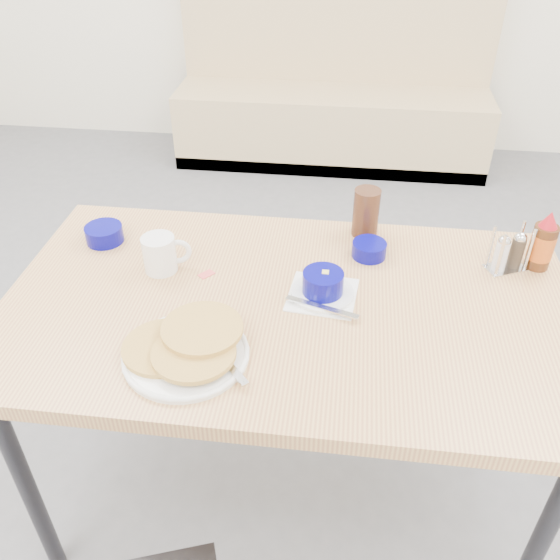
# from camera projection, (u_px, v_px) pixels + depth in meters

# --- Properties ---
(booth_bench) EXTENTS (1.90, 0.56, 1.22)m
(booth_bench) POSITION_uv_depth(u_px,v_px,m) (333.00, 103.00, 3.71)
(booth_bench) COLOR tan
(booth_bench) RESTS_ON ground
(dining_table) EXTENTS (1.40, 0.80, 0.76)m
(dining_table) POSITION_uv_depth(u_px,v_px,m) (288.00, 322.00, 1.48)
(dining_table) COLOR tan
(dining_table) RESTS_ON ground
(pancake_plate) EXTENTS (0.29, 0.28, 0.05)m
(pancake_plate) POSITION_uv_depth(u_px,v_px,m) (187.00, 348.00, 1.28)
(pancake_plate) COLOR white
(pancake_plate) RESTS_ON dining_table
(coffee_mug) EXTENTS (0.12, 0.09, 0.10)m
(coffee_mug) POSITION_uv_depth(u_px,v_px,m) (161.00, 253.00, 1.52)
(coffee_mug) COLOR white
(coffee_mug) RESTS_ON dining_table
(grits_setting) EXTENTS (0.18, 0.19, 0.07)m
(grits_setting) POSITION_uv_depth(u_px,v_px,m) (323.00, 286.00, 1.44)
(grits_setting) COLOR white
(grits_setting) RESTS_ON dining_table
(creamer_bowl) EXTENTS (0.10, 0.10, 0.05)m
(creamer_bowl) POSITION_uv_depth(u_px,v_px,m) (104.00, 234.00, 1.65)
(creamer_bowl) COLOR #050571
(creamer_bowl) RESTS_ON dining_table
(butter_bowl) EXTENTS (0.09, 0.09, 0.04)m
(butter_bowl) POSITION_uv_depth(u_px,v_px,m) (369.00, 250.00, 1.59)
(butter_bowl) COLOR #050571
(butter_bowl) RESTS_ON dining_table
(amber_tumbler) EXTENTS (0.08, 0.08, 0.14)m
(amber_tumbler) POSITION_uv_depth(u_px,v_px,m) (366.00, 213.00, 1.65)
(amber_tumbler) COLOR #3C2013
(amber_tumbler) RESTS_ON dining_table
(condiment_caddy) EXTENTS (0.12, 0.10, 0.12)m
(condiment_caddy) POSITION_uv_depth(u_px,v_px,m) (508.00, 255.00, 1.53)
(condiment_caddy) COLOR silver
(condiment_caddy) RESTS_ON dining_table
(syrup_bottle) EXTENTS (0.06, 0.06, 0.16)m
(syrup_bottle) POSITION_uv_depth(u_px,v_px,m) (542.00, 244.00, 1.52)
(syrup_bottle) COLOR #47230F
(syrup_bottle) RESTS_ON dining_table
(sugar_wrapper) EXTENTS (0.04, 0.05, 0.00)m
(sugar_wrapper) POSITION_uv_depth(u_px,v_px,m) (206.00, 274.00, 1.53)
(sugar_wrapper) COLOR #E94F4D
(sugar_wrapper) RESTS_ON dining_table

